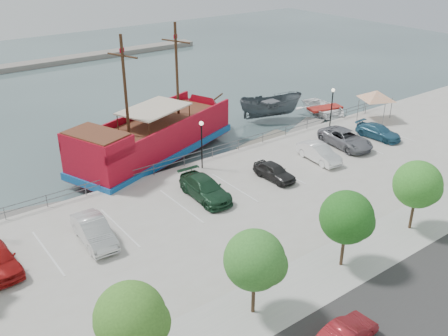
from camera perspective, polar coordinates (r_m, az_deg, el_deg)
ground at (r=38.95m, az=2.95°, el=-4.63°), size 160.00×160.00×0.00m
street at (r=30.15m, az=23.35°, el=-14.89°), size 100.00×8.00×0.04m
sidewalk at (r=32.59m, az=14.37°, el=-10.03°), size 100.00×4.00×0.05m
seawall_railing at (r=43.86m, az=-3.48°, el=1.21°), size 50.00×0.06×1.00m
far_shore at (r=88.88m, az=-15.22°, el=12.18°), size 40.00×3.00×0.80m
pirate_ship at (r=47.60m, az=-6.83°, el=3.86°), size 20.42×11.91×12.69m
patrol_boat at (r=56.89m, az=5.33°, el=6.78°), size 7.65×5.49×2.78m
speedboat at (r=59.02m, az=11.44°, el=6.39°), size 6.30×7.84×1.44m
dock_west at (r=40.58m, az=-22.35°, el=-5.09°), size 6.59×3.40×0.36m
dock_mid at (r=50.69m, az=4.65°, el=2.98°), size 6.96×3.29×0.38m
dock_east at (r=54.27m, az=9.08°, el=4.30°), size 7.54×4.88×0.42m
canopy_tent at (r=55.84m, az=17.11°, el=8.47°), size 5.76×5.76×3.72m
street_sedan at (r=26.39m, az=13.68°, el=-18.05°), size 3.98×1.63×1.28m
lamp_post_mid at (r=41.91m, az=-2.58°, el=3.63°), size 0.36×0.36×4.28m
lamp_post_right at (r=52.03m, az=12.26°, el=7.47°), size 0.36×0.36×4.28m
tree_b at (r=22.93m, az=-10.24°, el=-16.59°), size 3.30×3.20×5.00m
tree_c at (r=25.89m, az=3.85°, el=-10.57°), size 3.30×3.20×5.00m
tree_d at (r=30.22m, az=14.10°, el=-5.61°), size 3.30×3.20×5.00m
tree_e at (r=35.41m, az=21.45°, el=-1.88°), size 3.30×3.20×5.00m
parked_car_b at (r=33.87m, az=-14.64°, el=-6.99°), size 1.98×4.96×1.60m
parked_car_d at (r=38.03m, az=-2.17°, el=-2.34°), size 2.44×5.47×1.56m
parked_car_e at (r=41.08m, az=5.78°, el=-0.40°), size 1.75×4.02×1.35m
parked_car_f at (r=44.94m, az=10.80°, el=1.72°), size 2.02×4.72×1.51m
parked_car_g at (r=48.52m, az=13.72°, el=3.28°), size 3.15×5.88×1.57m
parked_car_h at (r=51.44m, az=17.23°, el=3.99°), size 2.26×4.74×1.33m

